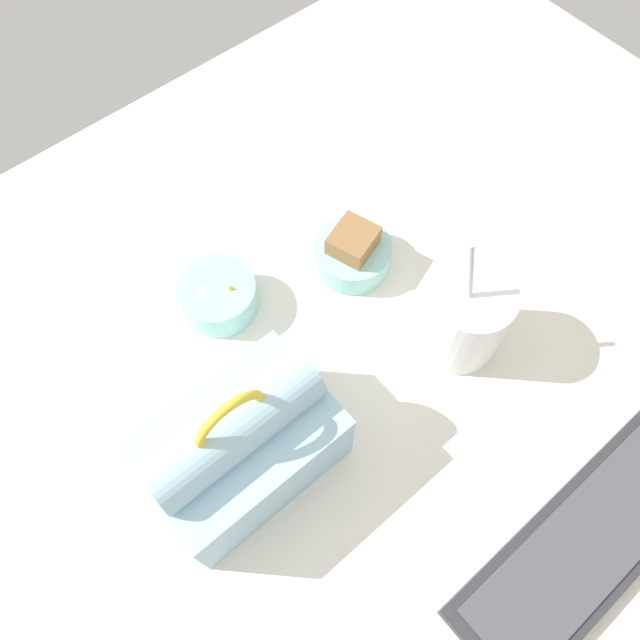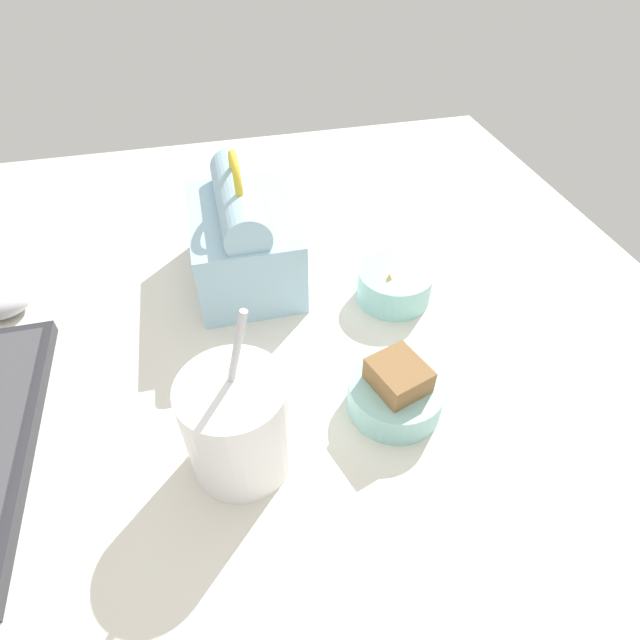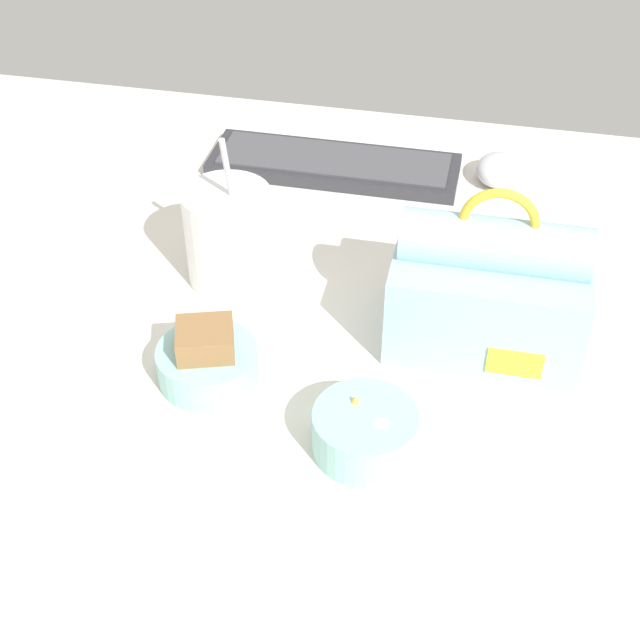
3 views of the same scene
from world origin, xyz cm
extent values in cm
cube|color=silver|center=(0.00, 0.00, 1.00)|extent=(140.00, 110.00, 2.00)
cube|color=#2D2D33|center=(-0.89, 35.78, 2.90)|extent=(35.44, 11.26, 1.80)
cube|color=#47474C|center=(-0.89, 35.78, 3.95)|extent=(32.60, 9.23, 0.30)
cube|color=#9EC6DB|center=(22.56, 4.01, 7.41)|extent=(20.74, 14.10, 10.83)
cylinder|color=#9EC6DB|center=(22.56, 4.01, 14.47)|extent=(19.70, 5.96, 5.96)
cube|color=yellow|center=(26.19, -3.15, 4.98)|extent=(5.81, 0.30, 3.25)
torus|color=yellow|center=(22.56, 4.01, 17.15)|extent=(8.26, 1.00, 8.26)
cylinder|color=white|center=(-8.03, 8.58, 8.00)|extent=(10.36, 10.36, 11.99)
cylinder|color=#C6892D|center=(-8.03, 8.58, 13.69)|extent=(9.12, 9.12, 0.60)
cylinder|color=silver|center=(-7.25, 8.07, 15.29)|extent=(0.70, 4.02, 13.55)
cylinder|color=#93D1CC|center=(-5.40, -9.00, 3.98)|extent=(10.67, 10.67, 3.97)
cube|color=olive|center=(-5.40, -9.00, 6.17)|extent=(7.23, 6.89, 5.55)
cylinder|color=#93D1CC|center=(12.52, -15.31, 4.34)|extent=(10.27, 10.27, 4.67)
ellipsoid|color=white|center=(14.06, -16.08, 5.28)|extent=(2.79, 2.79, 3.29)
cone|color=#EFBC47|center=(11.24, -13.87, 5.62)|extent=(4.64, 4.64, 3.97)
sphere|color=#4C5623|center=(12.85, -18.43, 4.25)|extent=(1.23, 1.23, 1.23)
sphere|color=#4C5623|center=(13.28, -17.83, 4.25)|extent=(1.23, 1.23, 1.23)
sphere|color=#4C5623|center=(13.34, -17.10, 4.25)|extent=(1.23, 1.23, 1.23)
camera|label=1|loc=(28.24, 24.28, 75.58)|focal=35.00mm
camera|label=2|loc=(-36.91, 7.36, 48.97)|focal=28.00mm
camera|label=3|loc=(20.67, -73.64, 68.11)|focal=50.00mm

